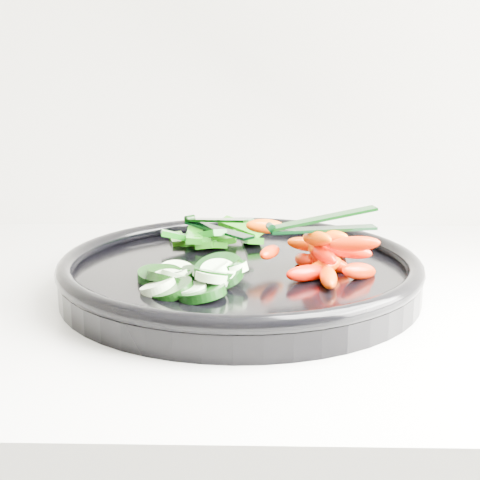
{
  "coord_description": "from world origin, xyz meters",
  "views": [
    {
      "loc": [
        0.42,
        1.02,
        1.15
      ],
      "look_at": [
        0.41,
        1.69,
        0.99
      ],
      "focal_mm": 50.0,
      "sensor_mm": 36.0,
      "label": 1
    }
  ],
  "objects": [
    {
      "name": "tong_pepper",
      "position": [
        0.38,
        1.78,
        0.98
      ],
      "size": [
        0.09,
        0.09,
        0.02
      ],
      "color": "black",
      "rests_on": "pepper_pile"
    },
    {
      "name": "pepper_pile",
      "position": [
        0.37,
        1.78,
        0.96
      ],
      "size": [
        0.12,
        0.1,
        0.04
      ],
      "color": "#1B6209",
      "rests_on": "veggie_tray"
    },
    {
      "name": "cucumber_pile",
      "position": [
        0.36,
        1.63,
        0.96
      ],
      "size": [
        0.12,
        0.12,
        0.04
      ],
      "color": "black",
      "rests_on": "veggie_tray"
    },
    {
      "name": "veggie_tray",
      "position": [
        0.41,
        1.69,
        0.95
      ],
      "size": [
        0.42,
        0.42,
        0.04
      ],
      "color": "black",
      "rests_on": "counter"
    },
    {
      "name": "tong_carrot",
      "position": [
        0.49,
        1.68,
        1.0
      ],
      "size": [
        0.11,
        0.04,
        0.02
      ],
      "color": "black",
      "rests_on": "carrot_pile"
    },
    {
      "name": "carrot_pile",
      "position": [
        0.49,
        1.68,
        0.97
      ],
      "size": [
        0.14,
        0.15,
        0.05
      ],
      "color": "#FF4A00",
      "rests_on": "veggie_tray"
    }
  ]
}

